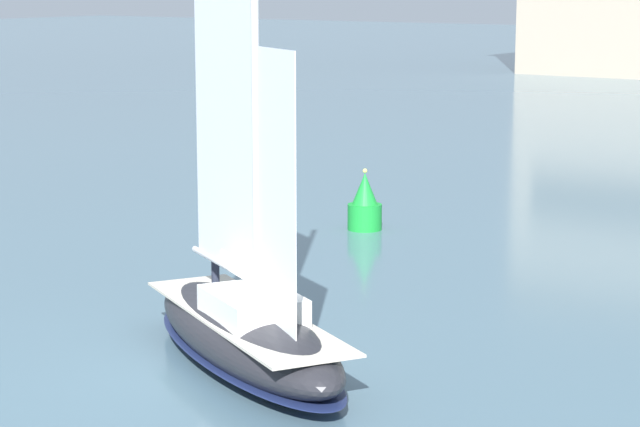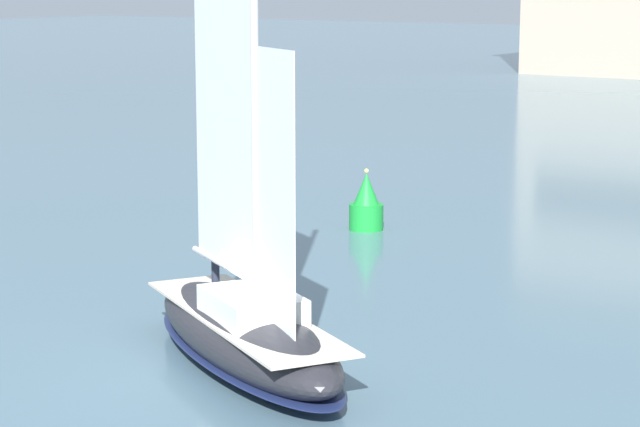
% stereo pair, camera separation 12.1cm
% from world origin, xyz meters
% --- Properties ---
extents(ground_plane, '(400.00, 400.00, 0.00)m').
position_xyz_m(ground_plane, '(0.00, 0.00, 0.00)').
color(ground_plane, slate).
extents(sailboat_main, '(9.06, 6.65, 12.37)m').
position_xyz_m(sailboat_main, '(0.01, -0.00, 1.00)').
color(sailboat_main, '#232328').
rests_on(sailboat_main, ground).
extents(channel_buoy, '(1.22, 1.22, 2.19)m').
position_xyz_m(channel_buoy, '(-6.31, 14.99, 0.87)').
color(channel_buoy, green).
rests_on(channel_buoy, ground).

